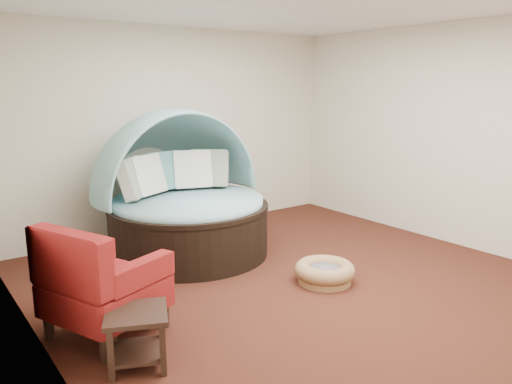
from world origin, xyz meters
TOP-DOWN VIEW (x-y plane):
  - floor at (0.00, 0.00)m, footprint 5.00×5.00m
  - wall_back at (0.00, 2.50)m, footprint 5.00×0.00m
  - wall_left at (-2.50, 0.00)m, footprint 0.00×5.00m
  - wall_right at (2.50, 0.00)m, footprint 0.00×5.00m
  - ceiling at (0.00, 0.00)m, footprint 5.00×5.00m
  - canopy_daybed at (-0.49, 1.52)m, footprint 2.15×2.04m
  - pet_basket at (0.21, -0.24)m, footprint 0.65×0.65m
  - red_armchair at (-2.06, 0.02)m, footprint 1.07×1.07m
  - side_table at (-2.00, -0.57)m, footprint 0.58×0.58m

SIDE VIEW (x-z plane):
  - floor at x=0.00m, z-range 0.00..0.00m
  - pet_basket at x=0.21m, z-range 0.00..0.22m
  - side_table at x=-2.00m, z-range 0.06..0.49m
  - red_armchair at x=-2.06m, z-range -0.04..0.93m
  - canopy_daybed at x=-0.49m, z-range -0.06..1.70m
  - wall_back at x=0.00m, z-range -1.10..3.90m
  - wall_left at x=-2.50m, z-range -1.10..3.90m
  - wall_right at x=2.50m, z-range -1.10..3.90m
  - ceiling at x=0.00m, z-range 2.80..2.80m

